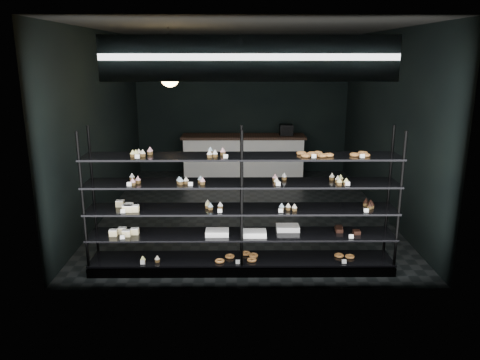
{
  "coord_description": "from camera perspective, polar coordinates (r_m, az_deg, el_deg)",
  "views": [
    {
      "loc": [
        -0.15,
        -8.2,
        2.79
      ],
      "look_at": [
        -0.09,
        -1.9,
        1.09
      ],
      "focal_mm": 35.0,
      "sensor_mm": 36.0,
      "label": 1
    }
  ],
  "objects": [
    {
      "name": "room",
      "position": [
        8.29,
        0.53,
        6.81
      ],
      "size": [
        5.01,
        6.01,
        3.2
      ],
      "color": "black",
      "rests_on": "ground"
    },
    {
      "name": "pendant_lamp",
      "position": [
        7.35,
        -8.56,
        12.26
      ],
      "size": [
        0.29,
        0.29,
        0.87
      ],
      "color": "black",
      "rests_on": "room"
    },
    {
      "name": "display_shelf",
      "position": [
        6.14,
        -0.04,
        -5.53
      ],
      "size": [
        4.0,
        0.5,
        1.91
      ],
      "color": "black",
      "rests_on": "room"
    },
    {
      "name": "signage",
      "position": [
        5.27,
        1.14,
        14.62
      ],
      "size": [
        3.3,
        0.05,
        0.5
      ],
      "color": "#0E1947",
      "rests_on": "room"
    },
    {
      "name": "service_counter",
      "position": [
        10.94,
        0.49,
        3.0
      ],
      "size": [
        2.85,
        0.65,
        1.23
      ],
      "color": "silver",
      "rests_on": "room"
    }
  ]
}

